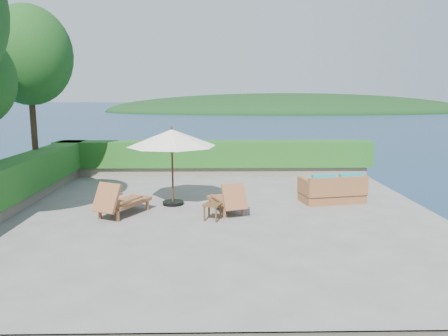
{
  "coord_description": "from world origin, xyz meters",
  "views": [
    {
      "loc": [
        0.07,
        -11.46,
        3.2
      ],
      "look_at": [
        0.3,
        0.8,
        1.1
      ],
      "focal_mm": 35.0,
      "sensor_mm": 36.0,
      "label": 1
    }
  ],
  "objects_px": {
    "side_table": "(212,207)",
    "patio_umbrella": "(172,139)",
    "lounge_left": "(120,201)",
    "lounge_right": "(228,199)",
    "wicker_loveseat": "(333,191)"
  },
  "relations": [
    {
      "from": "patio_umbrella",
      "to": "wicker_loveseat",
      "type": "distance_m",
      "value": 4.98
    },
    {
      "from": "patio_umbrella",
      "to": "lounge_left",
      "type": "height_order",
      "value": "patio_umbrella"
    },
    {
      "from": "side_table",
      "to": "patio_umbrella",
      "type": "bearing_deg",
      "value": 125.66
    },
    {
      "from": "side_table",
      "to": "wicker_loveseat",
      "type": "bearing_deg",
      "value": 26.69
    },
    {
      "from": "patio_umbrella",
      "to": "side_table",
      "type": "bearing_deg",
      "value": -54.34
    },
    {
      "from": "patio_umbrella",
      "to": "side_table",
      "type": "xyz_separation_m",
      "value": [
        1.16,
        -1.62,
        -1.58
      ]
    },
    {
      "from": "lounge_left",
      "to": "lounge_right",
      "type": "height_order",
      "value": "lounge_left"
    },
    {
      "from": "lounge_left",
      "to": "patio_umbrella",
      "type": "bearing_deg",
      "value": 69.97
    },
    {
      "from": "lounge_right",
      "to": "lounge_left",
      "type": "bearing_deg",
      "value": 164.88
    },
    {
      "from": "lounge_right",
      "to": "wicker_loveseat",
      "type": "bearing_deg",
      "value": -0.87
    },
    {
      "from": "lounge_left",
      "to": "wicker_loveseat",
      "type": "xyz_separation_m",
      "value": [
        5.99,
        1.33,
        -0.05
      ]
    },
    {
      "from": "side_table",
      "to": "lounge_left",
      "type": "bearing_deg",
      "value": 169.31
    },
    {
      "from": "lounge_right",
      "to": "side_table",
      "type": "bearing_deg",
      "value": -140.39
    },
    {
      "from": "lounge_left",
      "to": "side_table",
      "type": "relative_size",
      "value": 3.44
    },
    {
      "from": "patio_umbrella",
      "to": "lounge_left",
      "type": "relative_size",
      "value": 1.69
    }
  ]
}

